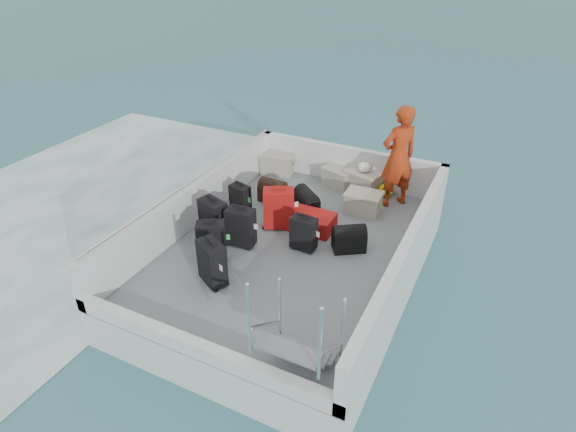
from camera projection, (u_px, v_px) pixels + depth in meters
name	position (u px, v px, depth m)	size (l,w,h in m)	color
ground	(292.00, 278.00, 7.66)	(160.00, 160.00, 0.00)	#16454E
wake_foam	(73.00, 211.00, 9.49)	(10.00, 10.00, 0.00)	white
ferry_hull	(292.00, 263.00, 7.51)	(3.60, 5.00, 0.60)	silver
deck	(292.00, 247.00, 7.35)	(3.30, 4.70, 0.02)	slate
deck_fittings	(304.00, 242.00, 6.78)	(3.60, 5.00, 0.90)	silver
suitcase_0	(211.00, 242.00, 6.89)	(0.40, 0.23, 0.62)	black
suitcase_1	(214.00, 220.00, 7.38)	(0.44, 0.25, 0.66)	black
suitcase_2	(240.00, 199.00, 8.10)	(0.34, 0.20, 0.50)	black
suitcase_3	(212.00, 263.00, 6.43)	(0.42, 0.24, 0.64)	black
suitcase_4	(241.00, 228.00, 7.22)	(0.42, 0.25, 0.62)	black
suitcase_5	(279.00, 209.00, 7.66)	(0.48, 0.29, 0.67)	#9E170C
suitcase_7	(304.00, 234.00, 7.15)	(0.38, 0.22, 0.53)	black
suitcase_8	(312.00, 222.00, 7.68)	(0.47, 0.71, 0.28)	#9E170C
duffel_0	(273.00, 193.00, 8.49)	(0.46, 0.30, 0.32)	black
duffel_1	(306.00, 203.00, 8.17)	(0.49, 0.30, 0.32)	black
duffel_2	(349.00, 240.00, 7.19)	(0.48, 0.30, 0.32)	black
crate_0	(278.00, 164.00, 9.47)	(0.62, 0.42, 0.37)	#A9A693
crate_1	(338.00, 178.00, 8.99)	(0.54, 0.37, 0.32)	#A9A693
crate_2	(363.00, 182.00, 8.80)	(0.60, 0.41, 0.36)	#A9A693
crate_3	(363.00, 203.00, 8.13)	(0.56, 0.39, 0.34)	#A9A693
yellow_bag	(385.00, 190.00, 8.67)	(0.28, 0.26, 0.22)	yellow
white_bag	(364.00, 169.00, 8.66)	(0.24, 0.24, 0.18)	white
passenger	(398.00, 157.00, 8.02)	(0.66, 0.42, 1.78)	#E14015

